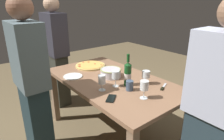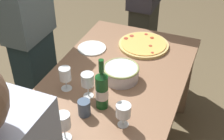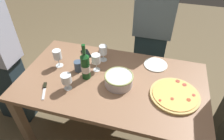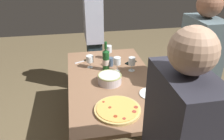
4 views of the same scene
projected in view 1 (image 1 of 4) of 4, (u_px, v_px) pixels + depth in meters
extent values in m
plane|color=brown|center=(112.00, 134.00, 2.46)|extent=(8.00, 8.00, 0.00)
cube|color=#8C6449|center=(112.00, 81.00, 2.21)|extent=(1.60, 0.90, 0.04)
cube|color=#866A51|center=(187.00, 127.00, 2.02)|extent=(0.07, 0.07, 0.71)
cube|color=#866A51|center=(102.00, 82.00, 3.11)|extent=(0.07, 0.07, 0.71)
cube|color=#866A51|center=(55.00, 97.00, 2.65)|extent=(0.07, 0.07, 0.71)
cylinder|color=#D5B569|center=(90.00, 66.00, 2.61)|extent=(0.39, 0.39, 0.02)
cylinder|color=#F6B254|center=(90.00, 65.00, 2.61)|extent=(0.35, 0.35, 0.01)
cylinder|color=#A13D2B|center=(80.00, 66.00, 2.53)|extent=(0.03, 0.03, 0.00)
cylinder|color=#A53123|center=(101.00, 65.00, 2.59)|extent=(0.02, 0.02, 0.00)
cylinder|color=#A93C2D|center=(83.00, 62.00, 2.70)|extent=(0.03, 0.03, 0.00)
cylinder|color=#A63E2F|center=(79.00, 65.00, 2.59)|extent=(0.03, 0.03, 0.00)
cylinder|color=#9E391C|center=(89.00, 62.00, 2.70)|extent=(0.03, 0.03, 0.00)
cylinder|color=#9C3F25|center=(95.00, 64.00, 2.63)|extent=(0.03, 0.03, 0.00)
cylinder|color=silver|center=(111.00, 73.00, 2.26)|extent=(0.24, 0.24, 0.09)
torus|color=#97A65E|center=(111.00, 69.00, 2.24)|extent=(0.24, 0.24, 0.01)
cylinder|color=#154B1D|center=(128.00, 75.00, 2.01)|extent=(0.07, 0.07, 0.22)
cone|color=#154B1D|center=(128.00, 64.00, 1.97)|extent=(0.07, 0.07, 0.03)
cylinder|color=#154B1D|center=(128.00, 58.00, 1.95)|extent=(0.03, 0.03, 0.08)
cylinder|color=silver|center=(128.00, 76.00, 2.02)|extent=(0.08, 0.08, 0.07)
cylinder|color=white|center=(102.00, 90.00, 1.94)|extent=(0.07, 0.07, 0.00)
cylinder|color=white|center=(102.00, 87.00, 1.92)|extent=(0.01, 0.01, 0.07)
cylinder|color=white|center=(102.00, 79.00, 1.90)|extent=(0.07, 0.07, 0.09)
cylinder|color=maroon|center=(102.00, 82.00, 1.91)|extent=(0.06, 0.06, 0.02)
cylinder|color=white|center=(116.00, 86.00, 2.02)|extent=(0.07, 0.07, 0.00)
cylinder|color=white|center=(116.00, 82.00, 2.01)|extent=(0.01, 0.01, 0.08)
cylinder|color=white|center=(116.00, 75.00, 1.98)|extent=(0.08, 0.08, 0.08)
cylinder|color=white|center=(145.00, 84.00, 2.08)|extent=(0.06, 0.06, 0.00)
cylinder|color=white|center=(146.00, 81.00, 2.07)|extent=(0.01, 0.01, 0.07)
cylinder|color=white|center=(146.00, 74.00, 2.04)|extent=(0.08, 0.08, 0.07)
cylinder|color=white|center=(144.00, 98.00, 1.78)|extent=(0.07, 0.07, 0.00)
cylinder|color=white|center=(144.00, 94.00, 1.76)|extent=(0.01, 0.01, 0.08)
cylinder|color=white|center=(144.00, 85.00, 1.74)|extent=(0.08, 0.08, 0.08)
cylinder|color=maroon|center=(144.00, 88.00, 1.75)|extent=(0.07, 0.07, 0.03)
cylinder|color=#40536A|center=(130.00, 86.00, 1.92)|extent=(0.07, 0.07, 0.10)
cylinder|color=white|center=(73.00, 76.00, 2.27)|extent=(0.22, 0.22, 0.01)
cube|color=black|center=(111.00, 98.00, 1.76)|extent=(0.15, 0.16, 0.01)
cube|color=silver|center=(164.00, 86.00, 2.02)|extent=(0.07, 0.13, 0.01)
cube|color=black|center=(162.00, 89.00, 1.95)|extent=(0.05, 0.06, 0.02)
cube|color=#1D3036|center=(38.00, 121.00, 2.03)|extent=(0.35, 0.20, 0.81)
cube|color=slate|center=(27.00, 55.00, 1.79)|extent=(0.41, 0.24, 0.61)
sphere|color=#925F47|center=(20.00, 7.00, 1.64)|extent=(0.22, 0.22, 0.22)
cube|color=#32342C|center=(59.00, 79.00, 3.09)|extent=(0.36, 0.20, 0.81)
cube|color=#2D2C37|center=(54.00, 34.00, 2.85)|extent=(0.43, 0.24, 0.61)
sphere|color=tan|center=(51.00, 4.00, 2.71)|extent=(0.22, 0.22, 0.22)
cube|color=#B2BAD4|center=(224.00, 77.00, 1.30)|extent=(0.43, 0.24, 0.60)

